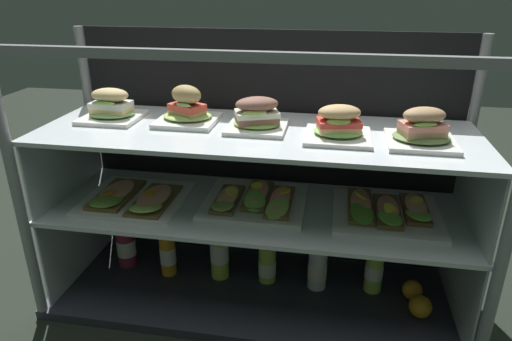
% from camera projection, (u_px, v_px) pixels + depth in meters
% --- Properties ---
extents(ground_plane, '(6.00, 6.00, 0.02)m').
position_uv_depth(ground_plane, '(256.00, 298.00, 1.68)').
color(ground_plane, black).
rests_on(ground_plane, ground).
extents(case_base_deck, '(1.43, 0.51, 0.03)m').
position_uv_depth(case_base_deck, '(256.00, 292.00, 1.67)').
color(case_base_deck, '#2E2F3B').
rests_on(case_base_deck, ground).
extents(case_frame, '(1.43, 0.51, 0.91)m').
position_uv_depth(case_frame, '(263.00, 155.00, 1.62)').
color(case_frame, gray).
rests_on(case_frame, ground).
extents(riser_lower_tier, '(1.36, 0.44, 0.32)m').
position_uv_depth(riser_lower_tier, '(256.00, 251.00, 1.61)').
color(riser_lower_tier, silver).
rests_on(riser_lower_tier, case_base_deck).
extents(shelf_lower_glass, '(1.38, 0.46, 0.01)m').
position_uv_depth(shelf_lower_glass, '(256.00, 209.00, 1.54)').
color(shelf_lower_glass, silver).
rests_on(shelf_lower_glass, riser_lower_tier).
extents(riser_upper_tier, '(1.36, 0.44, 0.26)m').
position_uv_depth(riser_upper_tier, '(256.00, 172.00, 1.49)').
color(riser_upper_tier, silver).
rests_on(riser_upper_tier, shelf_lower_glass).
extents(shelf_upper_glass, '(1.38, 0.46, 0.01)m').
position_uv_depth(shelf_upper_glass, '(256.00, 133.00, 1.44)').
color(shelf_upper_glass, silver).
rests_on(shelf_upper_glass, riser_upper_tier).
extents(plated_roll_sandwich_left_of_center, '(0.19, 0.19, 0.11)m').
position_uv_depth(plated_roll_sandwich_left_of_center, '(111.00, 108.00, 1.53)').
color(plated_roll_sandwich_left_of_center, white).
rests_on(plated_roll_sandwich_left_of_center, shelf_upper_glass).
extents(plated_roll_sandwich_far_left, '(0.19, 0.19, 0.12)m').
position_uv_depth(plated_roll_sandwich_far_left, '(187.00, 110.00, 1.50)').
color(plated_roll_sandwich_far_left, white).
rests_on(plated_roll_sandwich_far_left, shelf_upper_glass).
extents(plated_roll_sandwich_far_right, '(0.18, 0.18, 0.10)m').
position_uv_depth(plated_roll_sandwich_far_right, '(256.00, 117.00, 1.43)').
color(plated_roll_sandwich_far_right, white).
rests_on(plated_roll_sandwich_far_right, shelf_upper_glass).
extents(plated_roll_sandwich_mid_left, '(0.19, 0.19, 0.10)m').
position_uv_depth(plated_roll_sandwich_mid_left, '(338.00, 126.00, 1.35)').
color(plated_roll_sandwich_mid_left, white).
rests_on(plated_roll_sandwich_mid_left, shelf_upper_glass).
extents(plated_roll_sandwich_mid_right, '(0.19, 0.19, 0.11)m').
position_uv_depth(plated_roll_sandwich_mid_right, '(422.00, 131.00, 1.30)').
color(plated_roll_sandwich_mid_right, white).
rests_on(plated_roll_sandwich_mid_right, shelf_upper_glass).
extents(open_sandwich_tray_far_left, '(0.34, 0.33, 0.05)m').
position_uv_depth(open_sandwich_tray_far_left, '(134.00, 198.00, 1.57)').
color(open_sandwich_tray_far_left, white).
rests_on(open_sandwich_tray_far_left, shelf_lower_glass).
extents(open_sandwich_tray_left_of_center, '(0.34, 0.31, 0.06)m').
position_uv_depth(open_sandwich_tray_left_of_center, '(255.00, 200.00, 1.55)').
color(open_sandwich_tray_left_of_center, white).
rests_on(open_sandwich_tray_left_of_center, shelf_lower_glass).
extents(open_sandwich_tray_mid_left, '(0.34, 0.31, 0.06)m').
position_uv_depth(open_sandwich_tray_mid_left, '(387.00, 211.00, 1.47)').
color(open_sandwich_tray_mid_left, white).
rests_on(open_sandwich_tray_mid_left, shelf_lower_glass).
extents(juice_bottle_back_center, '(0.07, 0.07, 0.23)m').
position_uv_depth(juice_bottle_back_center, '(126.00, 243.00, 1.77)').
color(juice_bottle_back_center, '#9B2749').
rests_on(juice_bottle_back_center, case_base_deck).
extents(juice_bottle_front_left_end, '(0.06, 0.06, 0.23)m').
position_uv_depth(juice_bottle_front_left_end, '(168.00, 252.00, 1.72)').
color(juice_bottle_front_left_end, orange).
rests_on(juice_bottle_front_left_end, case_base_deck).
extents(juice_bottle_front_middle, '(0.07, 0.07, 0.25)m').
position_uv_depth(juice_bottle_front_middle, '(220.00, 251.00, 1.70)').
color(juice_bottle_front_middle, '#BFD34C').
rests_on(juice_bottle_front_middle, case_base_deck).
extents(juice_bottle_tucked_behind, '(0.07, 0.07, 0.20)m').
position_uv_depth(juice_bottle_tucked_behind, '(267.00, 263.00, 1.69)').
color(juice_bottle_tucked_behind, '#B5CB4F').
rests_on(juice_bottle_tucked_behind, case_base_deck).
extents(juice_bottle_front_second, '(0.07, 0.07, 0.24)m').
position_uv_depth(juice_bottle_front_second, '(318.00, 265.00, 1.64)').
color(juice_bottle_front_second, white).
rests_on(juice_bottle_front_second, case_base_deck).
extents(juice_bottle_near_post, '(0.06, 0.06, 0.21)m').
position_uv_depth(juice_bottle_near_post, '(374.00, 270.00, 1.63)').
color(juice_bottle_near_post, '#B3DB51').
rests_on(juice_bottle_near_post, case_base_deck).
extents(orange_fruit_beside_bottles, '(0.07, 0.07, 0.07)m').
position_uv_depth(orange_fruit_beside_bottles, '(420.00, 307.00, 1.52)').
color(orange_fruit_beside_bottles, orange).
rests_on(orange_fruit_beside_bottles, case_base_deck).
extents(orange_fruit_near_left_post, '(0.07, 0.07, 0.07)m').
position_uv_depth(orange_fruit_near_left_post, '(412.00, 290.00, 1.60)').
color(orange_fruit_near_left_post, orange).
rests_on(orange_fruit_near_left_post, case_base_deck).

